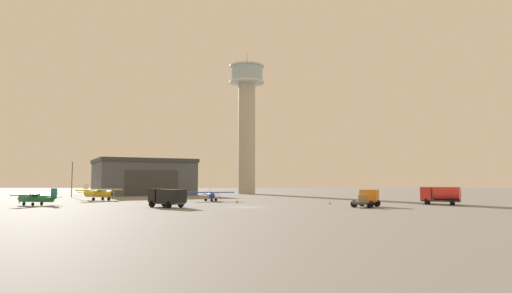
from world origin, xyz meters
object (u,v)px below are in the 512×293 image
Objects in this scene: truck_flatbed_orange at (367,198)px; traffic_cone_near_left at (173,201)px; truck_box_black at (167,197)px; traffic_cone_near_right at (330,202)px; airplane_green at (37,197)px; traffic_cone_mid_apron at (237,201)px; truck_fuel_tanker_red at (441,194)px; airplane_blue at (211,195)px; airplane_yellow at (99,193)px; control_tower at (247,114)px; light_post_centre at (72,176)px.

truck_flatbed_orange is 33.66m from traffic_cone_near_left.
traffic_cone_near_right is (24.70, 10.27, -1.21)m from truck_box_black.
traffic_cone_mid_apron is (30.25, 9.41, -0.90)m from airplane_green.
airplane_green is 14.05× the size of traffic_cone_near_right.
airplane_blue is at bearing 14.42° from truck_fuel_tanker_red.
truck_box_black is (21.06, -4.40, 0.28)m from airplane_green.
airplane_yellow is 29.24m from traffic_cone_mid_apron.
traffic_cone_near_left is at bearing -100.80° from control_tower.
airplane_green is at bearing -72.14° from airplane_yellow.
airplane_yellow is 16.07× the size of traffic_cone_near_right.
truck_flatbed_orange is at bearing -73.62° from control_tower.
airplane_green reaches higher than truck_box_black.
traffic_cone_mid_apron is at bearing 28.78° from airplane_blue.
airplane_yellow is 17.04× the size of traffic_cone_near_left.
light_post_centre is at bearing 151.19° from airplane_yellow.
truck_fuel_tanker_red is 9.34× the size of traffic_cone_near_right.
traffic_cone_near_right is at bearing -12.87° from traffic_cone_mid_apron.
control_tower is 67.47× the size of traffic_cone_near_right.
airplane_blue is 13.53× the size of traffic_cone_near_right.
truck_fuel_tanker_red is at bearing -62.30° from control_tower.
truck_fuel_tanker_red is at bearing -24.94° from light_post_centre.
traffic_cone_mid_apron is at bearing -85.88° from truck_box_black.
traffic_cone_near_left is at bearing -43.62° from truck_box_black.
airplane_yellow is 18.95m from airplane_green.
traffic_cone_mid_apron is at bearing 87.24° from truck_flatbed_orange.
control_tower is at bearing 79.20° from traffic_cone_near_left.
traffic_cone_mid_apron is at bearing -34.63° from light_post_centre.
light_post_centre is at bearing 145.37° from traffic_cone_mid_apron.
truck_flatbed_orange is (50.06, -2.28, -0.02)m from airplane_green.
traffic_cone_mid_apron is (-15.52, 3.54, 0.03)m from traffic_cone_near_right.
airplane_yellow reaches higher than truck_flatbed_orange.
truck_fuel_tanker_red is 8.60× the size of traffic_cone_mid_apron.
airplane_green is (-2.57, -18.77, -0.24)m from airplane_yellow.
airplane_green is (-29.68, -67.06, -23.25)m from control_tower.
truck_fuel_tanker_red is 33.35m from traffic_cone_mid_apron.
airplane_green is at bearing -68.46° from airplane_blue.
airplane_yellow is at bearing -54.48° from light_post_centre.
control_tower is 62.51m from traffic_cone_mid_apron.
airplane_blue is 0.96× the size of airplane_green.
truck_flatbed_orange is at bearing -33.35° from light_post_centre.
truck_fuel_tanker_red is (38.12, -12.33, 0.44)m from airplane_blue.
airplane_blue reaches higher than truck_flatbed_orange.
airplane_yellow is 1.60× the size of truck_flatbed_orange.
truck_flatbed_orange reaches higher than traffic_cone_mid_apron.
airplane_blue is at bearing 154.44° from traffic_cone_near_right.
control_tower is at bearing -59.13° from truck_box_black.
airplane_yellow is at bearing 161.32° from traffic_cone_mid_apron.
truck_fuel_tanker_red is at bearing 61.19° from airplane_blue.
traffic_cone_mid_apron is (11.41, -0.83, 0.05)m from traffic_cone_near_left.
traffic_cone_near_right reaches higher than traffic_cone_near_left.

